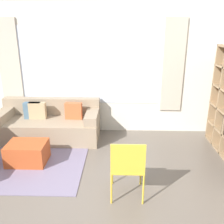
{
  "coord_description": "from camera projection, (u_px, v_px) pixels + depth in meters",
  "views": [
    {
      "loc": [
        0.6,
        -2.54,
        2.24
      ],
      "look_at": [
        0.48,
        1.46,
        0.85
      ],
      "focal_mm": 40.0,
      "sensor_mm": 36.0,
      "label": 1
    }
  ],
  "objects": [
    {
      "name": "ground_plane",
      "position": [
        71.0,
        213.0,
        3.15
      ],
      "size": [
        16.0,
        16.0,
        0.0
      ],
      "primitive_type": "plane",
      "color": "#665B51"
    },
    {
      "name": "couch_main",
      "position": [
        49.0,
        124.0,
        5.16
      ],
      "size": [
        2.05,
        0.87,
        0.78
      ],
      "color": "gray",
      "rests_on": "ground_plane"
    },
    {
      "name": "area_rug",
      "position": [
        7.0,
        160.0,
        4.38
      ],
      "size": [
        2.76,
        1.9,
        0.01
      ],
      "primitive_type": "cube",
      "color": "slate",
      "rests_on": "ground_plane"
    },
    {
      "name": "ottoman",
      "position": [
        27.0,
        153.0,
        4.25
      ],
      "size": [
        0.65,
        0.49,
        0.37
      ],
      "color": "#B74C23",
      "rests_on": "ground_plane"
    },
    {
      "name": "wall_back",
      "position": [
        91.0,
        70.0,
        5.24
      ],
      "size": [
        6.76,
        0.11,
        2.7
      ],
      "color": "silver",
      "rests_on": "ground_plane"
    },
    {
      "name": "folding_chair",
      "position": [
        128.0,
        164.0,
        3.28
      ],
      "size": [
        0.44,
        0.46,
        0.86
      ],
      "rotation": [
        0.0,
        0.0,
        3.14
      ],
      "color": "gold",
      "rests_on": "ground_plane"
    }
  ]
}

